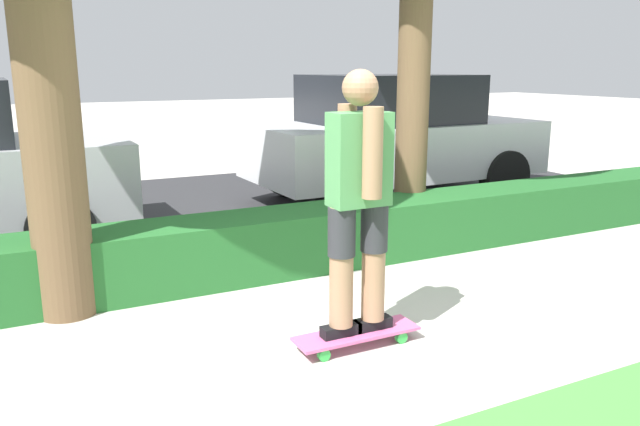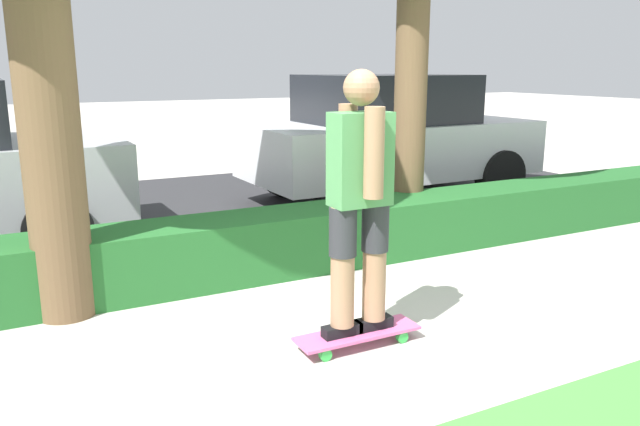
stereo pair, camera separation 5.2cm
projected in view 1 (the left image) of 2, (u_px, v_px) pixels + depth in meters
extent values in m
plane|color=#BCB7AD|center=(365.00, 342.00, 4.07)|extent=(60.00, 60.00, 0.00)
cube|color=#2D2D30|center=(192.00, 212.00, 7.72)|extent=(12.58, 5.00, 0.01)
cube|color=#236028|center=(271.00, 243.00, 5.40)|extent=(12.58, 0.60, 0.53)
cube|color=#DB5B93|center=(357.00, 333.00, 4.00)|extent=(0.83, 0.24, 0.02)
cylinder|color=green|center=(401.00, 337.00, 4.05)|extent=(0.08, 0.04, 0.08)
cylinder|color=green|center=(386.00, 327.00, 4.21)|extent=(0.08, 0.04, 0.08)
cylinder|color=green|center=(324.00, 355.00, 3.81)|extent=(0.08, 0.04, 0.08)
cylinder|color=green|center=(311.00, 343.00, 3.96)|extent=(0.08, 0.04, 0.08)
cube|color=black|center=(341.00, 330.00, 3.93)|extent=(0.26, 0.09, 0.07)
cylinder|color=#A37556|center=(341.00, 267.00, 3.84)|extent=(0.15, 0.15, 0.76)
cylinder|color=#2D2D33|center=(342.00, 232.00, 3.79)|extent=(0.17, 0.17, 0.31)
cube|color=black|center=(372.00, 324.00, 4.04)|extent=(0.26, 0.09, 0.07)
cylinder|color=#A37556|center=(374.00, 262.00, 3.94)|extent=(0.15, 0.15, 0.76)
cylinder|color=#2D2D33|center=(374.00, 227.00, 3.89)|extent=(0.17, 0.17, 0.31)
cube|color=#519356|center=(359.00, 159.00, 3.74)|extent=(0.36, 0.20, 0.56)
cylinder|color=#A37556|center=(373.00, 153.00, 3.59)|extent=(0.12, 0.12, 0.53)
cylinder|color=#A37556|center=(347.00, 147.00, 3.86)|extent=(0.12, 0.12, 0.53)
sphere|color=#A37556|center=(360.00, 88.00, 3.64)|extent=(0.22, 0.22, 0.22)
cylinder|color=brown|center=(50.00, 114.00, 4.22)|extent=(0.41, 0.41, 2.88)
cylinder|color=brown|center=(414.00, 74.00, 6.08)|extent=(0.32, 0.32, 3.37)
cylinder|color=black|center=(60.00, 228.00, 5.70)|extent=(0.62, 0.22, 0.62)
cylinder|color=black|center=(48.00, 195.00, 7.16)|extent=(0.62, 0.22, 0.62)
cube|color=silver|center=(395.00, 148.00, 8.29)|extent=(3.88, 1.89, 0.69)
cube|color=black|center=(389.00, 99.00, 8.09)|extent=(2.04, 1.62, 0.61)
cylinder|color=black|center=(505.00, 176.00, 8.18)|extent=(0.69, 0.21, 0.69)
cylinder|color=black|center=(430.00, 160.00, 9.60)|extent=(0.69, 0.21, 0.69)
cylinder|color=black|center=(346.00, 193.00, 7.14)|extent=(0.69, 0.21, 0.69)
cylinder|color=black|center=(289.00, 172.00, 8.56)|extent=(0.69, 0.21, 0.69)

